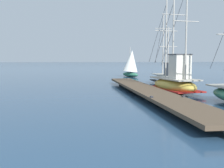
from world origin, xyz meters
TOP-DOWN VIEW (x-y plane):
  - floating_dock at (5.35, 14.86)m, footprint 2.02×19.38m
  - fishing_boat_1 at (9.17, 21.36)m, footprint 2.19×8.67m
  - fishing_boat_2 at (7.63, 16.13)m, footprint 2.54×6.63m
  - distant_sailboat at (8.43, 33.31)m, footprint 2.59×4.00m

SIDE VIEW (x-z plane):
  - floating_dock at x=5.35m, z-range 0.10..0.63m
  - fishing_boat_1 at x=9.17m, z-range -2.59..3.82m
  - fishing_boat_2 at x=7.63m, z-range -2.76..4.32m
  - distant_sailboat at x=8.43m, z-range -0.21..3.61m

